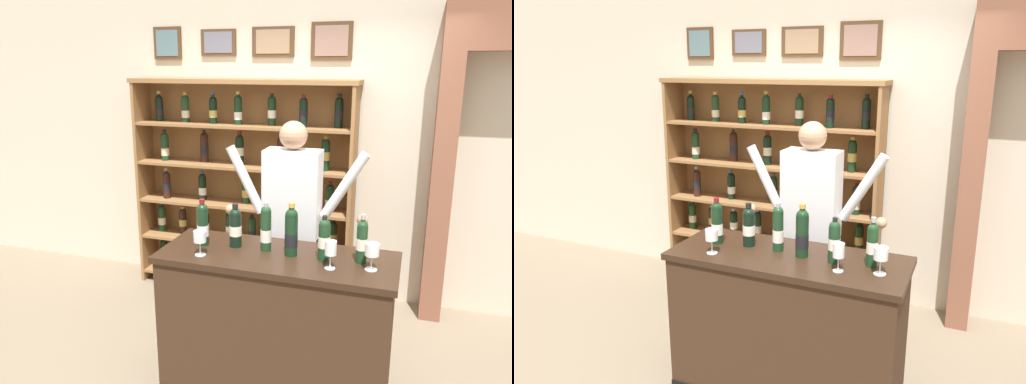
% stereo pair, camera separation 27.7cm
% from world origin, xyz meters
% --- Properties ---
extents(back_wall, '(12.00, 0.19, 3.22)m').
position_xyz_m(back_wall, '(-0.00, 1.68, 1.61)').
color(back_wall, beige).
rests_on(back_wall, ground).
extents(wine_shelf, '(2.10, 0.35, 2.00)m').
position_xyz_m(wine_shelf, '(-0.61, 1.45, 1.05)').
color(wine_shelf, olive).
rests_on(wine_shelf, ground).
extents(tasting_counter, '(1.48, 0.59, 0.98)m').
position_xyz_m(tasting_counter, '(0.13, -0.00, 0.49)').
color(tasting_counter, '#382316').
rests_on(tasting_counter, ground).
extents(shopkeeper, '(1.07, 0.22, 1.74)m').
position_xyz_m(shopkeeper, '(0.07, 0.61, 1.08)').
color(shopkeeper, '#2D3347').
rests_on(shopkeeper, ground).
extents(tasting_bottle_riserva, '(0.08, 0.08, 0.31)m').
position_xyz_m(tasting_bottle_riserva, '(-0.38, 0.02, 1.12)').
color(tasting_bottle_riserva, black).
rests_on(tasting_bottle_riserva, tasting_counter).
extents(tasting_bottle_grappa, '(0.08, 0.08, 0.29)m').
position_xyz_m(tasting_bottle_grappa, '(-0.17, 0.06, 1.12)').
color(tasting_bottle_grappa, black).
rests_on(tasting_bottle_grappa, tasting_counter).
extents(tasting_bottle_vin_santo, '(0.07, 0.07, 0.31)m').
position_xyz_m(tasting_bottle_vin_santo, '(0.04, 0.05, 1.13)').
color(tasting_bottle_vin_santo, '#19381E').
rests_on(tasting_bottle_vin_santo, tasting_counter).
extents(tasting_bottle_chianti, '(0.08, 0.08, 0.34)m').
position_xyz_m(tasting_bottle_chianti, '(0.21, 0.02, 1.14)').
color(tasting_bottle_chianti, black).
rests_on(tasting_bottle_chianti, tasting_counter).
extents(tasting_bottle_prosecco, '(0.07, 0.07, 0.28)m').
position_xyz_m(tasting_bottle_prosecco, '(0.42, 0.01, 1.12)').
color(tasting_bottle_prosecco, '#19381E').
rests_on(tasting_bottle_prosecco, tasting_counter).
extents(tasting_bottle_rosso, '(0.07, 0.07, 0.30)m').
position_xyz_m(tasting_bottle_rosso, '(0.64, 0.04, 1.12)').
color(tasting_bottle_rosso, '#19381E').
rests_on(tasting_bottle_rosso, tasting_counter).
extents(wine_glass_spare, '(0.07, 0.07, 0.17)m').
position_xyz_m(wine_glass_spare, '(0.48, -0.11, 1.10)').
color(wine_glass_spare, silver).
rests_on(wine_glass_spare, tasting_counter).
extents(wine_glass_left, '(0.08, 0.08, 0.16)m').
position_xyz_m(wine_glass_left, '(-0.32, -0.16, 1.10)').
color(wine_glass_left, silver).
rests_on(wine_glass_left, tasting_counter).
extents(wine_glass_center, '(0.08, 0.08, 0.16)m').
position_xyz_m(wine_glass_center, '(0.71, -0.06, 1.10)').
color(wine_glass_center, silver).
rests_on(wine_glass_center, tasting_counter).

